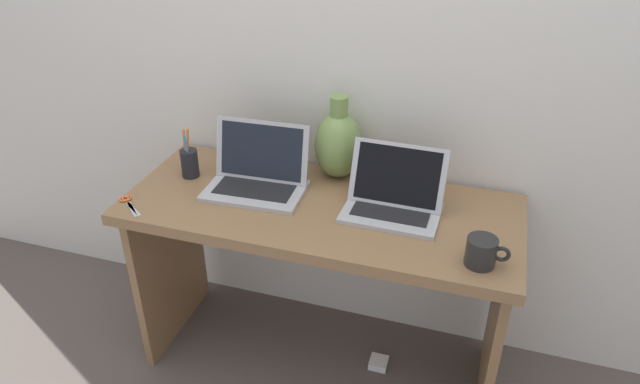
% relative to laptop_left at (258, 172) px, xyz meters
% --- Properties ---
extents(ground_plane, '(6.00, 6.00, 0.00)m').
position_rel_laptop_left_xyz_m(ground_plane, '(0.24, -0.05, -0.78)').
color(ground_plane, '#564C47').
extents(back_wall, '(4.40, 0.04, 2.40)m').
position_rel_laptop_left_xyz_m(back_wall, '(0.24, 0.27, 0.42)').
color(back_wall, silver).
rests_on(back_wall, ground).
extents(desk, '(1.33, 0.55, 0.72)m').
position_rel_laptop_left_xyz_m(desk, '(0.24, -0.05, -0.22)').
color(desk, olive).
rests_on(desk, ground).
extents(laptop_left, '(0.35, 0.24, 0.23)m').
position_rel_laptop_left_xyz_m(laptop_left, '(0.00, 0.00, 0.00)').
color(laptop_left, '#B2B2B7').
rests_on(laptop_left, desk).
extents(laptop_right, '(0.32, 0.22, 0.21)m').
position_rel_laptop_left_xyz_m(laptop_right, '(0.48, -0.01, -0.00)').
color(laptop_right, '#B2B2B7').
rests_on(laptop_right, desk).
extents(green_vase, '(0.17, 0.17, 0.31)m').
position_rel_laptop_left_xyz_m(green_vase, '(0.24, 0.17, 0.07)').
color(green_vase, '#75934C').
rests_on(green_vase, desk).
extents(coffee_mug, '(0.13, 0.09, 0.09)m').
position_rel_laptop_left_xyz_m(coffee_mug, '(0.78, -0.22, -0.02)').
color(coffee_mug, black).
rests_on(coffee_mug, desk).
extents(pen_cup, '(0.06, 0.06, 0.18)m').
position_rel_laptop_left_xyz_m(pen_cup, '(-0.27, 0.00, -0.01)').
color(pen_cup, black).
rests_on(pen_cup, desk).
extents(scissors, '(0.13, 0.11, 0.01)m').
position_rel_laptop_left_xyz_m(scissors, '(-0.38, -0.24, -0.06)').
color(scissors, '#B7B7BC').
rests_on(scissors, desk).
extents(power_brick, '(0.07, 0.07, 0.03)m').
position_rel_laptop_left_xyz_m(power_brick, '(0.47, -0.02, -0.77)').
color(power_brick, white).
rests_on(power_brick, ground).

